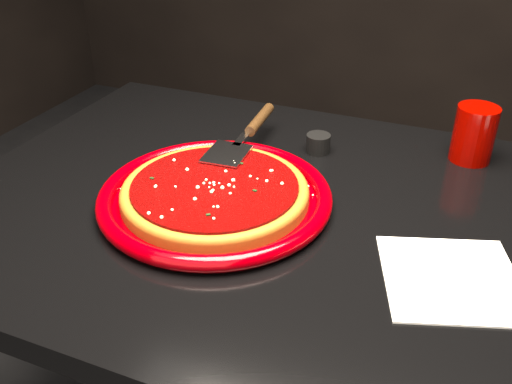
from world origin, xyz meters
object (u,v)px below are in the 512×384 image
(pizza_server, at_px, (246,134))
(ramekin, at_px, (318,143))
(table, at_px, (299,372))
(cup, at_px, (474,134))
(plate, at_px, (215,196))

(pizza_server, relative_size, ramekin, 6.49)
(table, relative_size, pizza_server, 4.00)
(table, bearing_deg, pizza_server, 140.58)
(table, height_order, cup, cup)
(cup, xyz_separation_m, ramekin, (-0.27, -0.08, -0.03))
(table, relative_size, ramekin, 25.95)
(cup, bearing_deg, ramekin, -163.97)
(table, distance_m, cup, 0.56)
(ramekin, bearing_deg, table, -77.04)
(pizza_server, height_order, ramekin, pizza_server)
(plate, distance_m, pizza_server, 0.18)
(table, height_order, pizza_server, pizza_server)
(pizza_server, bearing_deg, ramekin, 26.06)
(cup, bearing_deg, pizza_server, -159.36)
(pizza_server, xyz_separation_m, cup, (0.39, 0.15, 0.01))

